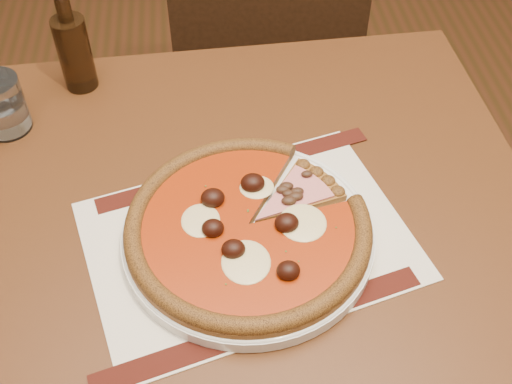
% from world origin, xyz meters
% --- Properties ---
extents(table, '(0.83, 0.83, 0.75)m').
position_xyz_m(table, '(-0.26, 0.07, 0.65)').
color(table, '#5A3215').
rests_on(table, ground).
extents(chair_far, '(0.48, 0.48, 0.89)m').
position_xyz_m(chair_far, '(-0.15, 0.80, 0.51)').
color(chair_far, black).
rests_on(chair_far, ground).
extents(placemat, '(0.48, 0.40, 0.00)m').
position_xyz_m(placemat, '(-0.27, 0.03, 0.75)').
color(placemat, silver).
rests_on(placemat, table).
extents(plate, '(0.33, 0.33, 0.02)m').
position_xyz_m(plate, '(-0.27, 0.03, 0.76)').
color(plate, white).
rests_on(plate, placemat).
extents(pizza, '(0.32, 0.32, 0.04)m').
position_xyz_m(pizza, '(-0.27, 0.03, 0.78)').
color(pizza, brown).
rests_on(pizza, plate).
extents(ham_slice, '(0.13, 0.11, 0.02)m').
position_xyz_m(ham_slice, '(-0.20, 0.09, 0.78)').
color(ham_slice, brown).
rests_on(ham_slice, plate).
extents(water_glass, '(0.08, 0.08, 0.09)m').
position_xyz_m(water_glass, '(-0.63, 0.29, 0.79)').
color(water_glass, white).
rests_on(water_glass, table).
extents(bottle, '(0.05, 0.05, 0.18)m').
position_xyz_m(bottle, '(-0.52, 0.39, 0.82)').
color(bottle, black).
rests_on(bottle, table).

